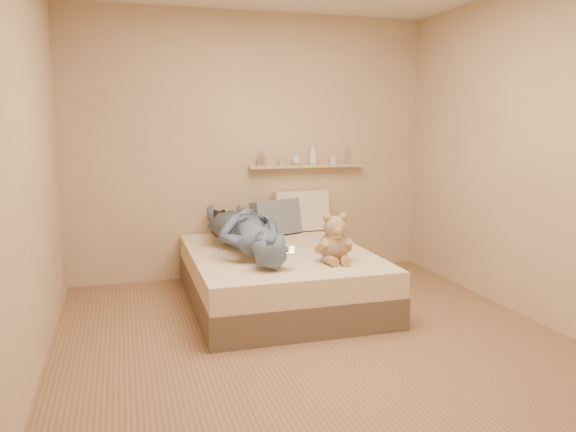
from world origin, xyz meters
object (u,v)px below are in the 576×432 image
object	(u,v)px
bed	(279,277)
pillow_cream	(301,211)
dark_plush	(219,225)
pillow_grey	(276,218)
game_console	(283,250)
person	(245,229)
wall_shelf	(307,166)
teddy_bear	(335,242)

from	to	relation	value
bed	pillow_cream	bearing A→B (deg)	60.61
dark_plush	pillow_grey	xyz separation A→B (m)	(0.55, -0.07, 0.06)
bed	game_console	distance (m)	0.72
pillow_cream	person	xyz separation A→B (m)	(-0.74, -0.75, -0.01)
pillow_cream	wall_shelf	bearing A→B (deg)	43.77
game_console	wall_shelf	xyz separation A→B (m)	(0.68, 1.51, 0.50)
bed	teddy_bear	xyz separation A→B (m)	(0.32, -0.49, 0.39)
bed	wall_shelf	world-z (taller)	wall_shelf
pillow_cream	person	world-z (taller)	pillow_cream
wall_shelf	person	bearing A→B (deg)	-134.92
game_console	dark_plush	distance (m)	1.38
teddy_bear	dark_plush	size ratio (longest dim) A/B	1.48
pillow_cream	pillow_grey	bearing A→B (deg)	-155.16
game_console	teddy_bear	xyz separation A→B (m)	(0.45, 0.11, 0.01)
bed	wall_shelf	xyz separation A→B (m)	(0.55, 0.91, 0.88)
pillow_cream	game_console	bearing A→B (deg)	-112.80
dark_plush	pillow_cream	xyz separation A→B (m)	(0.85, 0.07, 0.09)
bed	dark_plush	bearing A→B (deg)	116.63
person	wall_shelf	world-z (taller)	wall_shelf
dark_plush	person	bearing A→B (deg)	-81.19
wall_shelf	game_console	bearing A→B (deg)	-114.37
teddy_bear	wall_shelf	xyz separation A→B (m)	(0.23, 1.40, 0.49)
teddy_bear	person	distance (m)	0.82
teddy_bear	person	xyz separation A→B (m)	(-0.60, 0.57, 0.03)
game_console	teddy_bear	bearing A→B (deg)	13.81
pillow_cream	wall_shelf	distance (m)	0.46
bed	game_console	xyz separation A→B (m)	(-0.13, -0.60, 0.37)
bed	teddy_bear	size ratio (longest dim) A/B	4.81
person	game_console	bearing A→B (deg)	98.98
game_console	pillow_cream	world-z (taller)	pillow_cream
pillow_grey	person	xyz separation A→B (m)	(-0.44, -0.61, 0.02)
game_console	dark_plush	xyz separation A→B (m)	(-0.25, 1.36, -0.03)
person	wall_shelf	size ratio (longest dim) A/B	1.31
game_console	pillow_cream	bearing A→B (deg)	67.20
person	teddy_bear	bearing A→B (deg)	133.50
pillow_cream	pillow_grey	xyz separation A→B (m)	(-0.30, -0.14, -0.03)
teddy_bear	pillow_grey	xyz separation A→B (m)	(-0.16, 1.18, 0.01)
dark_plush	wall_shelf	xyz separation A→B (m)	(0.93, 0.15, 0.54)
dark_plush	pillow_grey	distance (m)	0.55
game_console	pillow_cream	distance (m)	1.55
pillow_grey	wall_shelf	bearing A→B (deg)	29.64
dark_plush	wall_shelf	bearing A→B (deg)	9.05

